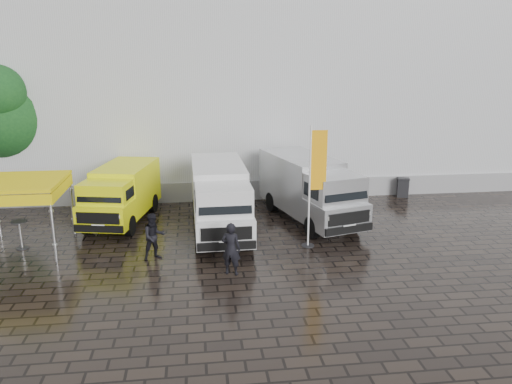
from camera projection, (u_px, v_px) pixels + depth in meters
The scene contains 13 objects.
ground at pixel (291, 259), 18.27m from camera, with size 120.00×120.00×0.00m, color black.
exhibition_hall at pixel (276, 75), 32.25m from camera, with size 44.00×16.00×12.00m, color silver.
hall_plinth at pixel (300, 189), 25.99m from camera, with size 44.00×0.15×1.00m, color gray.
van_yellow at pixel (121, 195), 22.02m from camera, with size 2.04×5.30×2.44m, color #E8F00C, non-canonical shape.
van_white at pixel (220, 200), 20.66m from camera, with size 2.15×6.45×2.80m, color silver, non-canonical shape.
van_silver at pixel (310, 190), 22.16m from camera, with size 2.16×6.48×2.81m, color #B9BBBE, non-canonical shape.
canopy_tent at pixel (19, 185), 18.55m from camera, with size 3.14×3.14×2.70m.
flagpole at pixel (314, 181), 18.83m from camera, with size 0.88×0.50×4.73m.
tree at pixel (1, 112), 24.08m from camera, with size 3.96×4.05×7.10m.
cocktail_table at pixel (21, 235), 19.08m from camera, with size 0.60×0.60×1.11m, color black.
wheelie_bin at pixel (403, 187), 26.22m from camera, with size 0.60×0.60×1.00m, color black.
person_front at pixel (231, 249), 16.75m from camera, with size 0.67×0.44×1.83m, color black.
person_tent at pixel (154, 236), 18.04m from camera, with size 0.84×0.65×1.73m, color black.
Camera 1 is at (-3.38, -16.69, 7.17)m, focal length 35.00 mm.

